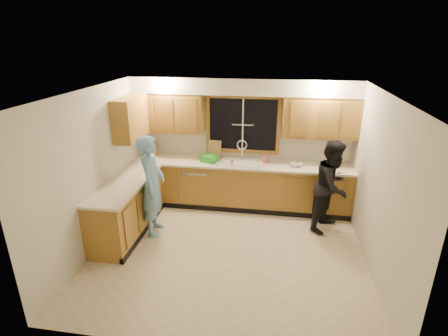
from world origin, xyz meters
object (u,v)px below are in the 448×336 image
object	(u,v)px
knife_block	(154,150)
soap_bottle	(266,158)
stove	(112,224)
bowl	(296,165)
dishwasher	(198,185)
man	(152,186)
sink	(240,165)
woman	(332,186)
dish_crate	(209,158)

from	to	relation	value
knife_block	soap_bottle	size ratio (longest dim) A/B	1.20
stove	bowl	world-z (taller)	bowl
dishwasher	man	distance (m)	1.36
sink	bowl	xyz separation A→B (m)	(1.05, -0.03, 0.08)
sink	soap_bottle	distance (m)	0.50
man	soap_bottle	world-z (taller)	man
stove	man	size ratio (longest dim) A/B	0.52
woman	soap_bottle	xyz separation A→B (m)	(-1.18, 0.69, 0.21)
sink	knife_block	xyz separation A→B (m)	(-1.80, 0.16, 0.17)
knife_block	soap_bottle	distance (m)	2.27
dish_crate	soap_bottle	xyz separation A→B (m)	(1.08, 0.12, 0.03)
man	dish_crate	world-z (taller)	man
dish_crate	soap_bottle	bearing A→B (deg)	6.29
man	dish_crate	distance (m)	1.40
stove	soap_bottle	xyz separation A→B (m)	(2.27, 1.93, 0.57)
knife_block	sink	bearing A→B (deg)	-41.99
man	woman	world-z (taller)	man
stove	bowl	bearing A→B (deg)	32.28
sink	stove	distance (m)	2.60
dishwasher	sink	bearing A→B (deg)	0.99
woman	soap_bottle	bearing A→B (deg)	90.10
soap_bottle	knife_block	bearing A→B (deg)	178.46
stove	dish_crate	bearing A→B (deg)	56.73
dish_crate	stove	bearing A→B (deg)	-123.27
dishwasher	soap_bottle	size ratio (longest dim) A/B	4.29
sink	knife_block	size ratio (longest dim) A/B	3.75
man	bowl	size ratio (longest dim) A/B	7.87
dishwasher	soap_bottle	distance (m)	1.46
stove	knife_block	xyz separation A→B (m)	(0.00, 1.99, 0.58)
dishwasher	stove	bearing A→B (deg)	-117.69
stove	bowl	distance (m)	3.40
woman	dish_crate	size ratio (longest dim) A/B	5.84
sink	dishwasher	world-z (taller)	sink
dish_crate	man	bearing A→B (deg)	-121.41
stove	man	xyz separation A→B (m)	(0.46, 0.62, 0.42)
woman	soap_bottle	world-z (taller)	woman
soap_bottle	bowl	world-z (taller)	soap_bottle
knife_block	dish_crate	bearing A→B (deg)	-45.40
sink	woman	distance (m)	1.75
man	dish_crate	bearing A→B (deg)	-38.38
bowl	dish_crate	bearing A→B (deg)	179.61
man	knife_block	world-z (taller)	man
stove	dishwasher	bearing A→B (deg)	62.31
sink	stove	world-z (taller)	sink
dishwasher	woman	world-z (taller)	woman
man	woman	bearing A→B (deg)	-85.27
woman	knife_block	world-z (taller)	woman
sink	dish_crate	bearing A→B (deg)	-178.54
sink	man	size ratio (longest dim) A/B	0.50
woman	bowl	world-z (taller)	woman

